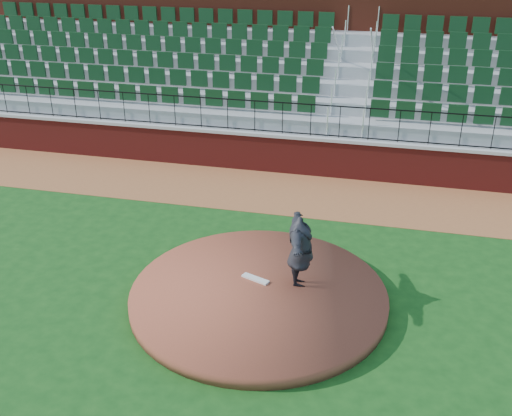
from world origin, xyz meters
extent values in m
plane|color=#124113|center=(0.00, 0.00, 0.00)|extent=(90.00, 90.00, 0.00)
cube|color=brown|center=(0.00, 5.40, 0.01)|extent=(34.00, 3.20, 0.01)
cube|color=maroon|center=(0.00, 7.00, 0.60)|extent=(34.00, 0.35, 1.20)
cube|color=#B7B7B7|center=(0.00, 7.00, 1.25)|extent=(34.00, 0.45, 0.10)
cube|color=maroon|center=(0.00, 12.52, 2.75)|extent=(34.00, 0.50, 5.50)
cylinder|color=brown|center=(0.49, -0.33, 0.12)|extent=(5.50, 5.50, 0.25)
cube|color=silver|center=(0.32, 0.08, 0.27)|extent=(0.66, 0.38, 0.04)
imported|color=black|center=(1.29, 0.13, 1.07)|extent=(0.88, 2.08, 1.64)
camera|label=1|loc=(2.90, -10.72, 7.37)|focal=41.65mm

